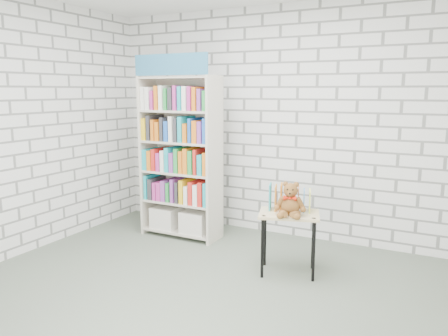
% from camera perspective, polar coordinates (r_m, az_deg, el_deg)
% --- Properties ---
extents(ground, '(4.50, 4.50, 0.00)m').
position_cam_1_polar(ground, '(4.02, -3.74, -16.45)').
color(ground, '#525C4D').
rests_on(ground, ground).
extents(room_shell, '(4.52, 4.02, 2.81)m').
position_cam_1_polar(room_shell, '(3.59, -4.07, 9.92)').
color(room_shell, silver).
rests_on(room_shell, ground).
extents(bookshelf, '(0.98, 0.38, 2.20)m').
position_cam_1_polar(bookshelf, '(5.34, -5.67, 1.55)').
color(bookshelf, beige).
rests_on(bookshelf, ground).
extents(display_table, '(0.67, 0.55, 0.62)m').
position_cam_1_polar(display_table, '(4.34, 8.47, -6.91)').
color(display_table, tan).
rests_on(display_table, ground).
extents(table_books, '(0.44, 0.29, 0.24)m').
position_cam_1_polar(table_books, '(4.38, 8.58, -3.97)').
color(table_books, teal).
rests_on(table_books, display_table).
extents(teddy_bear, '(0.30, 0.29, 0.32)m').
position_cam_1_polar(teddy_bear, '(4.20, 8.64, -4.44)').
color(teddy_bear, brown).
rests_on(teddy_bear, display_table).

